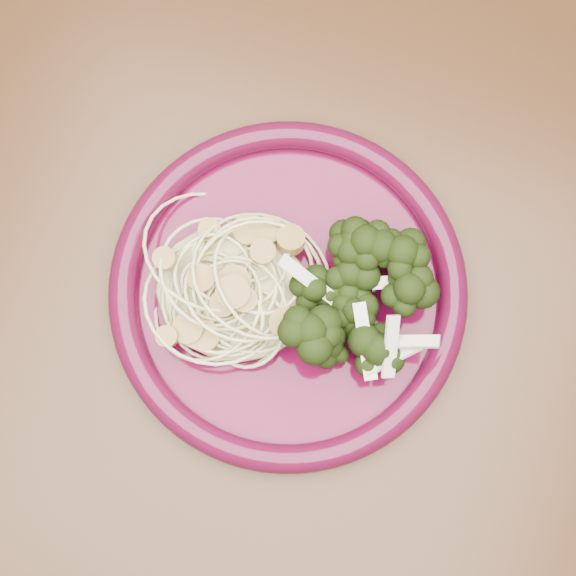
# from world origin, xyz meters

# --- Properties ---
(dining_table) EXTENTS (1.20, 0.80, 0.75)m
(dining_table) POSITION_xyz_m (0.00, 0.00, 0.65)
(dining_table) COLOR #472814
(dining_table) RESTS_ON ground
(dinner_plate) EXTENTS (0.37, 0.37, 0.02)m
(dinner_plate) POSITION_xyz_m (-0.02, 0.06, 0.76)
(dinner_plate) COLOR #4C0622
(dinner_plate) RESTS_ON dining_table
(spaghetti_pile) EXTENTS (0.16, 0.15, 0.03)m
(spaghetti_pile) POSITION_xyz_m (-0.06, 0.04, 0.77)
(spaghetti_pile) COLOR beige
(spaghetti_pile) RESTS_ON dinner_plate
(scallop_cluster) EXTENTS (0.16, 0.16, 0.04)m
(scallop_cluster) POSITION_xyz_m (-0.06, 0.04, 0.81)
(scallop_cluster) COLOR #A78646
(scallop_cluster) RESTS_ON spaghetti_pile
(broccoli_pile) EXTENTS (0.13, 0.16, 0.05)m
(broccoli_pile) POSITION_xyz_m (0.03, 0.08, 0.78)
(broccoli_pile) COLOR black
(broccoli_pile) RESTS_ON dinner_plate
(onion_garnish) EXTENTS (0.09, 0.11, 0.05)m
(onion_garnish) POSITION_xyz_m (0.03, 0.08, 0.81)
(onion_garnish) COLOR beige
(onion_garnish) RESTS_ON broccoli_pile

